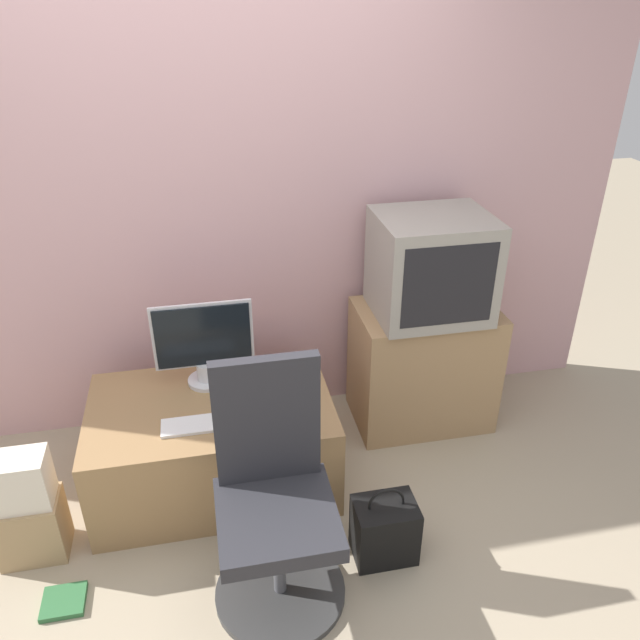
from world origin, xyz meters
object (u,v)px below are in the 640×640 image
handbag (385,529)px  office_chair (275,507)px  cardboard_box_lower (32,527)px  book (64,602)px  main_monitor (204,344)px  mouse (262,414)px  keyboard (204,424)px  crt_tv (431,266)px

handbag → office_chair: bearing=-173.9°
cardboard_box_lower → book: 0.36m
office_chair → book: size_ratio=6.03×
main_monitor → mouse: 0.45m
keyboard → handbag: bearing=-31.9°
main_monitor → book: (-0.65, -0.77, -0.67)m
mouse → office_chair: 0.51m
office_chair → handbag: 0.55m
keyboard → handbag: size_ratio=1.00×
office_chair → book: bearing=175.6°
keyboard → cardboard_box_lower: (-0.76, -0.13, -0.33)m
main_monitor → mouse: main_monitor is taller
mouse → handbag: bearing=-44.7°
cardboard_box_lower → handbag: bearing=-12.0°
office_chair → main_monitor: bearing=104.3°
main_monitor → keyboard: (-0.03, -0.34, -0.21)m
main_monitor → office_chair: bearing=-75.7°
main_monitor → crt_tv: (1.15, 0.09, 0.26)m
book → handbag: bearing=-0.6°
handbag → mouse: bearing=135.3°
cardboard_box_lower → book: (0.15, -0.30, -0.13)m
mouse → book: size_ratio=0.31×
keyboard → office_chair: bearing=-63.7°
mouse → book: (-0.87, -0.44, -0.48)m
main_monitor → cardboard_box_lower: 1.07m
mouse → crt_tv: (0.92, 0.42, 0.46)m
crt_tv → book: (-1.79, -0.86, -0.94)m
keyboard → cardboard_box_lower: bearing=-170.2°
keyboard → crt_tv: 1.34m
office_chair → cardboard_box_lower: bearing=160.1°
crt_tv → office_chair: crt_tv is taller
main_monitor → cardboard_box_lower: (-0.79, -0.47, -0.54)m
cardboard_box_lower → handbag: (1.47, -0.31, -0.00)m
crt_tv → book: 2.19m
book → keyboard: bearing=34.9°
keyboard → mouse: (0.26, 0.01, 0.01)m
book → crt_tv: bearing=25.6°
main_monitor → handbag: (0.68, -0.78, -0.54)m
main_monitor → keyboard: 0.40m
main_monitor → crt_tv: crt_tv is taller
main_monitor → office_chair: office_chair is taller
crt_tv → office_chair: bearing=-135.3°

